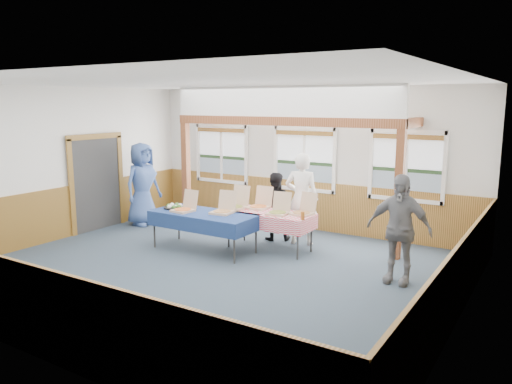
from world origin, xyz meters
TOP-DOWN VIEW (x-y plane):
  - floor at (0.00, 0.00)m, footprint 8.00×8.00m
  - ceiling at (0.00, 0.00)m, footprint 8.00×8.00m
  - wall_back at (0.00, 3.50)m, footprint 8.00×0.00m
  - wall_front at (0.00, -3.50)m, footprint 8.00×0.00m
  - wall_left at (-4.00, 0.00)m, footprint 0.00×8.00m
  - wall_right at (4.00, 0.00)m, footprint 0.00×8.00m
  - wainscot_back at (0.00, 3.48)m, footprint 7.98×0.05m
  - wainscot_front at (0.00, -3.48)m, footprint 7.98×0.05m
  - wainscot_left at (-3.98, 0.00)m, footprint 0.05×6.98m
  - wainscot_right at (3.98, 0.00)m, footprint 0.05×6.98m
  - cased_opening at (-3.96, 0.90)m, footprint 0.06×1.30m
  - window_left at (-2.30, 3.46)m, footprint 1.56×0.10m
  - window_mid at (0.00, 3.46)m, footprint 1.56×0.10m
  - window_right at (2.30, 3.46)m, footprint 1.56×0.10m
  - post_left at (-2.50, 2.30)m, footprint 0.15×0.15m
  - post_right at (2.50, 2.30)m, footprint 0.15×0.15m
  - cross_beam at (0.00, 2.30)m, footprint 5.15×0.18m
  - table_left at (-0.85, 0.84)m, footprint 2.27×1.45m
  - table_right at (0.20, 1.56)m, footprint 1.79×0.90m
  - pizza_box_a at (-1.25, 0.73)m, footprint 0.41×0.48m
  - pizza_box_b at (-0.50, 1.00)m, footprint 0.43×0.51m
  - pizza_box_c at (-0.54, 1.46)m, footprint 0.45×0.53m
  - pizza_box_d at (-0.15, 1.75)m, footprint 0.39×0.48m
  - pizza_box_e at (0.45, 1.48)m, footprint 0.42×0.49m
  - pizza_box_f at (0.86, 1.70)m, footprint 0.44×0.51m
  - veggie_tray at (-1.60, 0.84)m, footprint 0.43×0.43m
  - drink_glass at (1.05, 1.31)m, footprint 0.07×0.07m
  - woman_white at (0.55, 2.26)m, footprint 0.77×0.60m
  - woman_black at (-0.08, 2.25)m, footprint 0.88×0.83m
  - man_blue at (-3.38, 1.76)m, footprint 0.70×1.00m
  - person_grey at (2.87, 1.08)m, footprint 1.04×0.44m

SIDE VIEW (x-z plane):
  - floor at x=0.00m, z-range 0.00..0.00m
  - wainscot_back at x=0.00m, z-range 0.00..1.10m
  - wainscot_front at x=0.00m, z-range 0.00..1.10m
  - wainscot_left at x=-3.98m, z-range 0.00..1.10m
  - wainscot_right at x=3.98m, z-range 0.00..1.10m
  - table_right at x=0.20m, z-range 0.32..1.08m
  - table_left at x=-0.85m, z-range 0.33..1.09m
  - woman_black at x=-0.08m, z-range 0.00..1.43m
  - veggie_tray at x=-1.60m, z-range 0.74..0.84m
  - pizza_box_a at x=-1.25m, z-range 0.62..1.02m
  - pizza_box_f at x=0.86m, z-range 0.62..1.02m
  - pizza_box_e at x=0.45m, z-range 0.62..1.02m
  - pizza_box_b at x=-0.50m, z-range 0.61..1.03m
  - pizza_box_d at x=-0.15m, z-range 0.61..1.04m
  - pizza_box_c at x=-0.54m, z-range 0.60..1.05m
  - drink_glass at x=1.05m, z-range 0.76..0.91m
  - person_grey at x=2.87m, z-range 0.00..1.77m
  - woman_white at x=0.55m, z-range 0.00..1.88m
  - man_blue at x=-3.38m, z-range 0.00..1.95m
  - cased_opening at x=-3.96m, z-range 0.00..2.10m
  - post_left at x=-2.50m, z-range 0.00..2.40m
  - post_right at x=2.50m, z-range 0.00..2.40m
  - wall_back at x=0.00m, z-range -2.40..5.60m
  - wall_front at x=0.00m, z-range -2.40..5.60m
  - wall_left at x=-4.00m, z-range -2.40..5.60m
  - wall_right at x=4.00m, z-range -2.40..5.60m
  - window_left at x=-2.30m, z-range 0.95..2.41m
  - window_mid at x=0.00m, z-range 0.95..2.41m
  - window_right at x=2.30m, z-range 0.95..2.41m
  - cross_beam at x=0.00m, z-range 2.40..2.58m
  - ceiling at x=0.00m, z-range 3.20..3.20m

